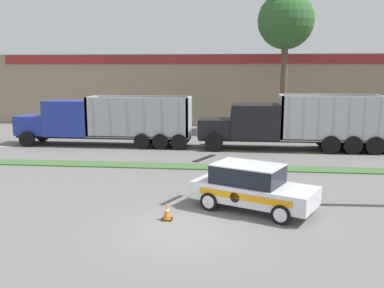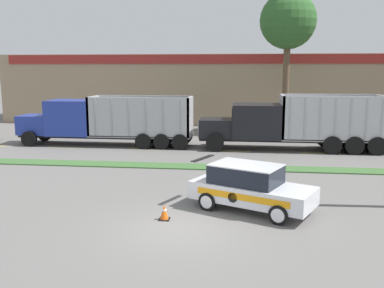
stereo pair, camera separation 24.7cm
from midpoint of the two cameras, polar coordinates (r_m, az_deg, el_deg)
The scene contains 12 objects.
ground_plane at distance 14.06m, azimuth -1.09°, elevation -11.26°, with size 600.00×600.00×0.00m, color slate.
grass_verge at distance 22.40m, azimuth 1.99°, elevation -3.06°, with size 120.00×1.26×0.06m, color #3D6633.
centre_line_3 at distance 29.15m, azimuth -16.17°, elevation -0.44°, with size 2.40×0.14×0.01m, color yellow.
centre_line_4 at distance 27.51m, azimuth -5.75°, elevation -0.70°, with size 2.40×0.14×0.01m, color yellow.
centre_line_5 at distance 26.87m, azimuth 5.57°, elevation -0.95°, with size 2.40×0.14×0.01m, color yellow.
centre_line_6 at distance 27.30m, azimuth 16.97°, elevation -1.17°, with size 2.40×0.14×0.01m, color yellow.
dump_truck_lead at distance 27.69m, azimuth 11.44°, elevation 2.50°, with size 11.36×2.82×3.48m.
dump_truck_mid at distance 29.57m, azimuth -13.12°, elevation 2.90°, with size 11.82×2.58×3.29m.
rally_car at distance 15.75m, azimuth 8.20°, elevation -5.67°, with size 4.75×3.54×1.72m.
traffic_cone at distance 14.81m, azimuth -3.23°, elevation -9.05°, with size 0.37×0.37×0.55m.
store_building_backdrop at distance 44.16m, azimuth 4.52°, elevation 7.52°, with size 41.54×12.10×6.36m.
tree_behind_left at distance 34.93m, azimuth 12.92°, elevation 16.32°, with size 4.34×4.34×11.98m.
Camera 2 is at (1.94, -12.96, 5.11)m, focal length 40.00 mm.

